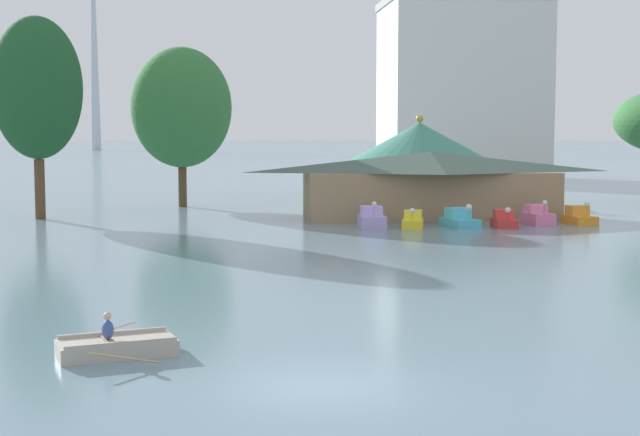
{
  "coord_description": "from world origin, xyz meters",
  "views": [
    {
      "loc": [
        -2.3,
        -20.64,
        5.91
      ],
      "look_at": [
        2.17,
        18.65,
        2.28
      ],
      "focal_mm": 50.62,
      "sensor_mm": 36.0,
      "label": 1
    }
  ],
  "objects_px": {
    "shoreline_tree_tall_left": "(37,88)",
    "shoreline_tree_mid": "(181,108)",
    "pedal_boat_pink": "(537,217)",
    "boathouse": "(430,183)",
    "pedal_boat_orange": "(579,217)",
    "pedal_boat_cyan": "(460,219)",
    "pedal_boat_lavender": "(372,219)",
    "rowboat_with_rower": "(116,346)",
    "pedal_boat_yellow": "(413,221)",
    "green_roof_pavilion": "(419,155)",
    "background_building_block": "(461,89)",
    "pedal_boat_red": "(504,220)"
  },
  "relations": [
    {
      "from": "pedal_boat_orange",
      "to": "boathouse",
      "type": "height_order",
      "value": "boathouse"
    },
    {
      "from": "pedal_boat_pink",
      "to": "shoreline_tree_tall_left",
      "type": "bearing_deg",
      "value": -112.8
    },
    {
      "from": "pedal_boat_yellow",
      "to": "green_roof_pavilion",
      "type": "relative_size",
      "value": 0.23
    },
    {
      "from": "rowboat_with_rower",
      "to": "pedal_boat_pink",
      "type": "xyz_separation_m",
      "value": [
        23.83,
        33.21,
        0.3
      ]
    },
    {
      "from": "pedal_boat_lavender",
      "to": "pedal_boat_pink",
      "type": "relative_size",
      "value": 1.04
    },
    {
      "from": "pedal_boat_cyan",
      "to": "green_roof_pavilion",
      "type": "height_order",
      "value": "green_roof_pavilion"
    },
    {
      "from": "boathouse",
      "to": "shoreline_tree_tall_left",
      "type": "bearing_deg",
      "value": 175.0
    },
    {
      "from": "pedal_boat_yellow",
      "to": "pedal_boat_red",
      "type": "distance_m",
      "value": 5.91
    },
    {
      "from": "green_roof_pavilion",
      "to": "shoreline_tree_tall_left",
      "type": "xyz_separation_m",
      "value": [
        -30.72,
        -14.63,
        5.06
      ]
    },
    {
      "from": "pedal_boat_red",
      "to": "pedal_boat_orange",
      "type": "distance_m",
      "value": 5.93
    },
    {
      "from": "pedal_boat_lavender",
      "to": "background_building_block",
      "type": "height_order",
      "value": "background_building_block"
    },
    {
      "from": "pedal_boat_cyan",
      "to": "shoreline_tree_mid",
      "type": "height_order",
      "value": "shoreline_tree_mid"
    },
    {
      "from": "pedal_boat_cyan",
      "to": "pedal_boat_yellow",
      "type": "bearing_deg",
      "value": -100.1
    },
    {
      "from": "pedal_boat_orange",
      "to": "green_roof_pavilion",
      "type": "height_order",
      "value": "green_roof_pavilion"
    },
    {
      "from": "pedal_boat_yellow",
      "to": "pedal_boat_orange",
      "type": "height_order",
      "value": "pedal_boat_orange"
    },
    {
      "from": "pedal_boat_orange",
      "to": "pedal_boat_cyan",
      "type": "bearing_deg",
      "value": -87.16
    },
    {
      "from": "pedal_boat_yellow",
      "to": "green_roof_pavilion",
      "type": "distance_m",
      "value": 24.71
    },
    {
      "from": "shoreline_tree_tall_left",
      "to": "background_building_block",
      "type": "bearing_deg",
      "value": 50.31
    },
    {
      "from": "boathouse",
      "to": "pedal_boat_lavender",
      "type": "bearing_deg",
      "value": -130.06
    },
    {
      "from": "shoreline_tree_mid",
      "to": "background_building_block",
      "type": "distance_m",
      "value": 57.63
    },
    {
      "from": "pedal_boat_cyan",
      "to": "pedal_boat_pink",
      "type": "xyz_separation_m",
      "value": [
        5.53,
        0.91,
        0.05
      ]
    },
    {
      "from": "rowboat_with_rower",
      "to": "pedal_boat_red",
      "type": "relative_size",
      "value": 1.59
    },
    {
      "from": "boathouse",
      "to": "shoreline_tree_mid",
      "type": "height_order",
      "value": "shoreline_tree_mid"
    },
    {
      "from": "pedal_boat_pink",
      "to": "pedal_boat_orange",
      "type": "relative_size",
      "value": 0.91
    },
    {
      "from": "pedal_boat_pink",
      "to": "boathouse",
      "type": "height_order",
      "value": "boathouse"
    },
    {
      "from": "pedal_boat_orange",
      "to": "shoreline_tree_mid",
      "type": "relative_size",
      "value": 0.21
    },
    {
      "from": "green_roof_pavilion",
      "to": "pedal_boat_lavender",
      "type": "bearing_deg",
      "value": -109.75
    },
    {
      "from": "rowboat_with_rower",
      "to": "pedal_boat_yellow",
      "type": "relative_size",
      "value": 1.22
    },
    {
      "from": "rowboat_with_rower",
      "to": "pedal_boat_cyan",
      "type": "bearing_deg",
      "value": 44.39
    },
    {
      "from": "pedal_boat_yellow",
      "to": "boathouse",
      "type": "height_order",
      "value": "boathouse"
    },
    {
      "from": "pedal_boat_yellow",
      "to": "pedal_boat_lavender",
      "type": "bearing_deg",
      "value": -85.26
    },
    {
      "from": "pedal_boat_cyan",
      "to": "background_building_block",
      "type": "relative_size",
      "value": 0.13
    },
    {
      "from": "pedal_boat_yellow",
      "to": "background_building_block",
      "type": "distance_m",
      "value": 68.27
    },
    {
      "from": "background_building_block",
      "to": "pedal_boat_orange",
      "type": "bearing_deg",
      "value": -98.19
    },
    {
      "from": "pedal_boat_pink",
      "to": "shoreline_tree_mid",
      "type": "bearing_deg",
      "value": -136.36
    },
    {
      "from": "pedal_boat_yellow",
      "to": "shoreline_tree_tall_left",
      "type": "xyz_separation_m",
      "value": [
        -24.94,
        9.11,
        8.75
      ]
    },
    {
      "from": "boathouse",
      "to": "green_roof_pavilion",
      "type": "height_order",
      "value": "green_roof_pavilion"
    },
    {
      "from": "pedal_boat_cyan",
      "to": "pedal_boat_orange",
      "type": "bearing_deg",
      "value": 83.48
    },
    {
      "from": "rowboat_with_rower",
      "to": "shoreline_tree_tall_left",
      "type": "relative_size",
      "value": 0.26
    },
    {
      "from": "rowboat_with_rower",
      "to": "pedal_boat_lavender",
      "type": "xyz_separation_m",
      "value": [
        12.59,
        32.56,
        0.31
      ]
    },
    {
      "from": "pedal_boat_pink",
      "to": "shoreline_tree_tall_left",
      "type": "height_order",
      "value": "shoreline_tree_tall_left"
    },
    {
      "from": "pedal_boat_lavender",
      "to": "pedal_boat_cyan",
      "type": "height_order",
      "value": "pedal_boat_lavender"
    },
    {
      "from": "shoreline_tree_tall_left",
      "to": "shoreline_tree_mid",
      "type": "distance_m",
      "value": 13.93
    },
    {
      "from": "rowboat_with_rower",
      "to": "boathouse",
      "type": "bearing_deg",
      "value": 49.22
    },
    {
      "from": "pedal_boat_orange",
      "to": "background_building_block",
      "type": "distance_m",
      "value": 64.5
    },
    {
      "from": "pedal_boat_red",
      "to": "pedal_boat_orange",
      "type": "relative_size",
      "value": 0.85
    },
    {
      "from": "pedal_boat_yellow",
      "to": "boathouse",
      "type": "bearing_deg",
      "value": 172.66
    },
    {
      "from": "pedal_boat_cyan",
      "to": "pedal_boat_lavender",
      "type": "bearing_deg",
      "value": -106.07
    },
    {
      "from": "pedal_boat_red",
      "to": "boathouse",
      "type": "distance_m",
      "value": 8.07
    },
    {
      "from": "rowboat_with_rower",
      "to": "green_roof_pavilion",
      "type": "distance_m",
      "value": 59.79
    }
  ]
}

